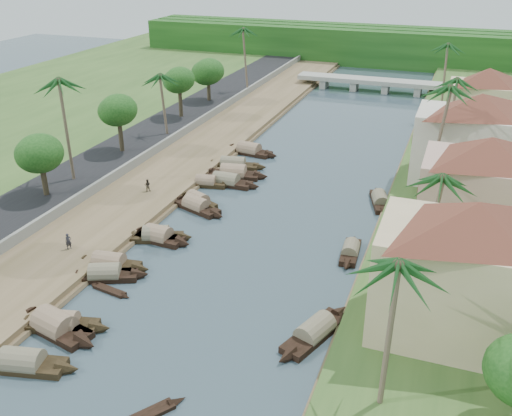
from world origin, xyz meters
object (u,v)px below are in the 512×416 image
(sampan_1, at_px, (55,326))
(person_near, at_px, (68,241))
(building_near, at_px, (467,269))
(sampan_0, at_px, (23,363))
(bridge, at_px, (370,82))

(sampan_1, relative_size, person_near, 5.73)
(building_near, bearing_deg, sampan_0, -155.24)
(bridge, xyz_separation_m, sampan_1, (-9.09, -82.53, -1.30))
(bridge, bearing_deg, sampan_1, -96.28)
(sampan_1, xyz_separation_m, person_near, (-5.83, 9.65, 1.15))
(bridge, bearing_deg, person_near, -101.57)
(sampan_0, xyz_separation_m, person_near, (-6.38, 13.82, 1.16))
(building_near, height_order, sampan_1, building_near)
(person_near, bearing_deg, sampan_0, -122.13)
(sampan_1, distance_m, person_near, 11.34)
(sampan_1, bearing_deg, building_near, 30.14)
(bridge, xyz_separation_m, building_near, (18.99, -74.00, 4.66))
(building_near, distance_m, person_near, 34.26)
(sampan_1, bearing_deg, person_near, 134.36)
(person_near, bearing_deg, bridge, 21.53)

